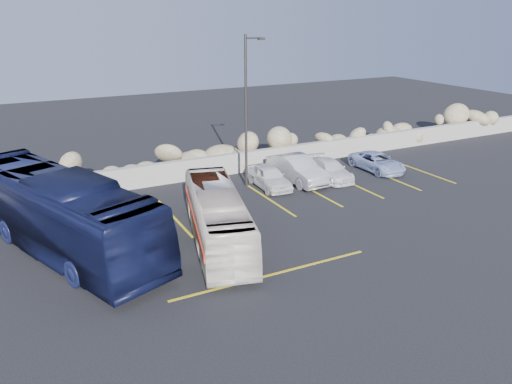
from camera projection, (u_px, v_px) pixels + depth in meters
name	position (u px, v px, depth m)	size (l,w,h in m)	color
ground	(300.00, 270.00, 18.43)	(90.00, 90.00, 0.00)	black
seawall	(187.00, 170.00, 28.25)	(60.00, 0.40, 1.20)	gray
riprap_pile	(180.00, 153.00, 29.02)	(54.00, 2.80, 2.60)	#8F7B5D
parking_lines	(319.00, 202.00, 25.09)	(18.16, 9.36, 0.01)	gold
lamppost	(247.00, 108.00, 26.02)	(1.14, 0.18, 8.00)	#302D2B
vintage_bus	(217.00, 217.00, 20.35)	(1.90, 8.14, 2.27)	silver
tour_coach	(59.00, 212.00, 19.57)	(2.70, 11.54, 3.21)	black
car_a	(269.00, 177.00, 27.06)	(1.44, 3.57, 1.22)	silver
car_b	(297.00, 169.00, 27.95)	(1.55, 4.44, 1.46)	#AEADB2
car_c	(330.00, 170.00, 28.51)	(1.51, 3.71, 1.08)	silver
car_d	(377.00, 162.00, 29.98)	(1.77, 3.83, 1.06)	#94A5D1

